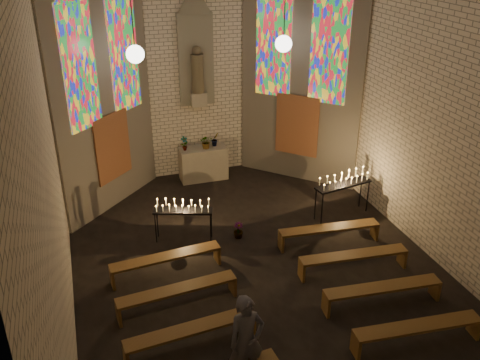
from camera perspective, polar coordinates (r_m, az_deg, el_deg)
name	(u,v)px	position (r m, az deg, el deg)	size (l,w,h in m)	color
floor	(266,283)	(11.80, 2.82, -10.94)	(12.00, 12.00, 0.00)	black
room	(221,76)	(13.06, -2.07, 11.08)	(8.22, 12.43, 7.00)	beige
altar	(203,163)	(16.05, -3.93, 1.79)	(1.40, 0.60, 1.00)	#ACA38C
flower_vase_left	(184,143)	(15.64, -5.95, 3.90)	(0.23, 0.16, 0.44)	#4C723F
flower_vase_center	(206,142)	(15.74, -3.61, 4.10)	(0.37, 0.32, 0.42)	#4C723F
flower_vase_right	(215,139)	(15.92, -2.69, 4.36)	(0.22, 0.18, 0.40)	#4C723F
aisle_flower_pot	(238,230)	(13.20, -0.19, -5.39)	(0.23, 0.23, 0.41)	#4C723F
votive_stand_left	(183,208)	(12.84, -6.12, -2.99)	(1.45, 0.78, 1.04)	black
votive_stand_right	(344,182)	(14.04, 10.99, -0.16)	(1.62, 0.64, 1.16)	black
pew_left_0	(166,259)	(11.97, -7.89, -8.35)	(2.47, 0.56, 0.47)	brown
pew_right_0	(329,230)	(13.05, 9.49, -5.28)	(2.47, 0.56, 0.47)	brown
pew_left_1	(177,292)	(11.01, -6.70, -11.75)	(2.47, 0.56, 0.47)	brown
pew_right_1	(354,257)	(12.18, 12.02, -8.05)	(2.47, 0.56, 0.47)	brown
pew_left_2	(191,331)	(10.10, -5.26, -15.78)	(2.47, 0.56, 0.47)	brown
pew_right_2	(383,289)	(11.36, 14.97, -11.22)	(2.47, 0.56, 0.47)	brown
pew_right_3	(418,329)	(10.62, 18.43, -14.81)	(2.47, 0.56, 0.47)	brown
visitor	(247,341)	(9.19, 0.71, -16.76)	(0.62, 0.41, 1.71)	#4F4E59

